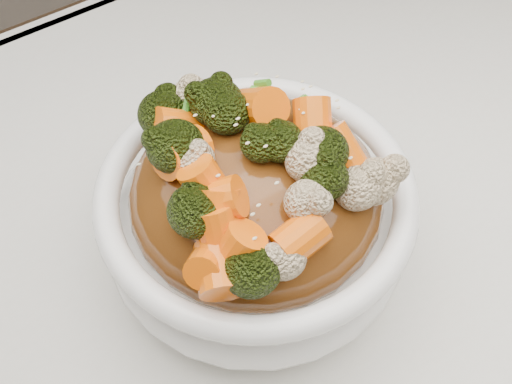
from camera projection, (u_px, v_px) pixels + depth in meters
tablecloth at (302, 248)px, 0.52m from camera, size 1.20×0.80×0.04m
bowl at (256, 219)px, 0.46m from camera, size 0.30×0.30×0.09m
sauce_base at (256, 195)px, 0.44m from camera, size 0.24×0.24×0.10m
carrots at (256, 132)px, 0.38m from camera, size 0.24×0.24×0.05m
broccoli at (256, 133)px, 0.38m from camera, size 0.24×0.24×0.05m
cauliflower at (256, 135)px, 0.39m from camera, size 0.24×0.24×0.04m
scallions at (256, 131)px, 0.38m from camera, size 0.18×0.18×0.02m
sesame_seeds at (256, 131)px, 0.38m from camera, size 0.21×0.21×0.01m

